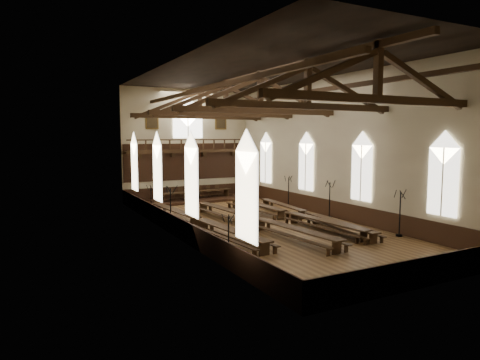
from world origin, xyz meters
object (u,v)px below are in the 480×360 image
object	(u,v)px
dais	(194,200)
candelabrum_right_far	(288,198)
refectory_row_d	(309,215)
candelabrum_right_mid	(329,207)
refectory_row_c	(287,214)
high_table	(194,192)
refectory_row_b	(255,220)
candelabrum_left_far	(151,207)
candelabrum_left_mid	(171,216)
refectory_row_a	(198,221)
candelabrum_left_near	(229,248)
candelabrum_right_near	(400,222)

from	to	relation	value
dais	candelabrum_right_far	distance (m)	8.71
refectory_row_d	candelabrum_right_mid	distance (m)	2.12
refectory_row_c	high_table	distance (m)	11.58
refectory_row_b	candelabrum_left_far	xyz separation A→B (m)	(-4.70, 6.78, 0.16)
high_table	candelabrum_left_mid	distance (m)	11.27
refectory_row_a	candelabrum_left_near	xyz separation A→B (m)	(-1.44, -7.14, 0.16)
refectory_row_b	candelabrum_right_mid	bearing A→B (deg)	5.49
high_table	candelabrum_left_near	distance (m)	18.86
refectory_row_b	refectory_row_d	bearing A→B (deg)	3.18
candelabrum_right_far	dais	bearing A→B (deg)	130.75
candelabrum_right_far	refectory_row_a	bearing A→B (deg)	-155.78
dais	candelabrum_left_mid	distance (m)	11.30
refectory_row_d	dais	world-z (taller)	refectory_row_d
high_table	refectory_row_d	bearing A→B (deg)	-73.40
refectory_row_d	refectory_row_b	bearing A→B (deg)	-176.82
candelabrum_left_near	candelabrum_right_mid	world-z (taller)	candelabrum_right_mid
refectory_row_c	candelabrum_right_mid	xyz separation A→B (m)	(3.35, -0.37, 0.30)
refectory_row_a	candelabrum_right_near	bearing A→B (deg)	-36.09
refectory_row_a	candelabrum_right_far	xyz separation A→B (m)	(9.66, 4.35, 0.24)
candelabrum_left_mid	candelabrum_right_far	size ratio (longest dim) A/B	1.05
dais	candelabrum_left_far	size ratio (longest dim) A/B	4.84
refectory_row_c	dais	distance (m)	11.58
refectory_row_a	candelabrum_right_mid	distance (m)	9.70
refectory_row_c	candelabrum_right_mid	size ratio (longest dim) A/B	5.24
dais	candelabrum_left_mid	size ratio (longest dim) A/B	4.18
refectory_row_c	candelabrum_left_near	size ratio (longest dim) A/B	6.10
dais	candelabrum_left_far	world-z (taller)	candelabrum_left_far
dais	candelabrum_right_mid	distance (m)	13.03
candelabrum_left_near	candelabrum_right_far	world-z (taller)	candelabrum_right_far
candelabrum_left_near	candelabrum_right_mid	xyz separation A→B (m)	(11.10, 6.35, 0.12)
refectory_row_b	candelabrum_left_near	distance (m)	7.42
candelabrum_left_far	candelabrum_right_mid	xyz separation A→B (m)	(11.10, -6.16, 0.10)
candelabrum_left_far	refectory_row_a	bearing A→B (deg)	-75.03
refectory_row_d	dais	size ratio (longest dim) A/B	1.20
refectory_row_d	candelabrum_right_near	size ratio (longest dim) A/B	4.99
dais	candelabrum_right_near	bearing A→B (deg)	-72.49
high_table	candelabrum_left_mid	bearing A→B (deg)	-118.82
refectory_row_a	candelabrum_left_mid	bearing A→B (deg)	144.00
candelabrum_left_mid	candelabrum_right_far	bearing A→B (deg)	16.56
refectory_row_c	candelabrum_right_mid	bearing A→B (deg)	-6.25
dais	refectory_row_a	bearing A→B (deg)	-110.10
refectory_row_d	candelabrum_left_near	world-z (taller)	candelabrum_left_near
candelabrum_left_far	high_table	bearing A→B (deg)	45.57
refectory_row_b	candelabrum_right_mid	distance (m)	6.43
refectory_row_c	dais	bearing A→B (deg)	101.55
refectory_row_a	candelabrum_right_far	distance (m)	10.60
candelabrum_left_near	candelabrum_left_mid	xyz separation A→B (m)	(0.00, 8.19, 0.13)
refectory_row_a	candelabrum_left_near	distance (m)	7.29
dais	candelabrum_left_near	size ratio (longest dim) A/B	4.93
dais	candelabrum_left_near	xyz separation A→B (m)	(-5.43, -18.06, 0.60)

